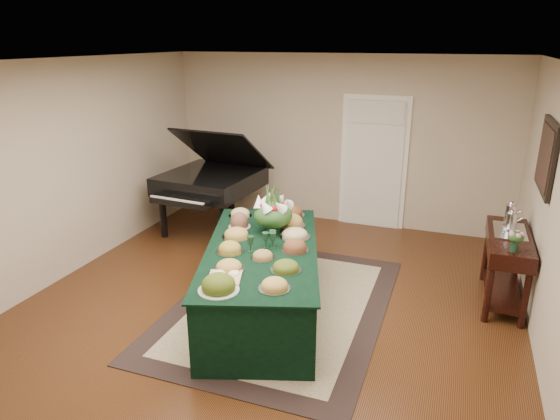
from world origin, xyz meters
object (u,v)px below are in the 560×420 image
(floral_centerpiece, at_px, (273,210))
(grand_piano, at_px, (211,181))
(buffet_table, at_px, (262,280))
(mahogany_sideboard, at_px, (508,251))

(floral_centerpiece, relative_size, grand_piano, 0.27)
(buffet_table, height_order, floral_centerpiece, floral_centerpiece)
(grand_piano, distance_m, mahogany_sideboard, 4.31)
(grand_piano, height_order, mahogany_sideboard, grand_piano)
(floral_centerpiece, bearing_deg, buffet_table, -84.47)
(floral_centerpiece, bearing_deg, grand_piano, 135.91)
(buffet_table, distance_m, grand_piano, 2.70)
(floral_centerpiece, relative_size, mahogany_sideboard, 0.37)
(buffet_table, distance_m, floral_centerpiece, 0.81)
(floral_centerpiece, xyz_separation_m, grand_piano, (-1.65, 1.60, -0.23))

